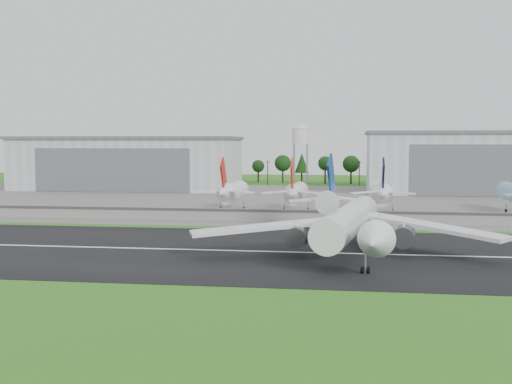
% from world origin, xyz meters
% --- Properties ---
extents(ground, '(600.00, 600.00, 0.00)m').
position_xyz_m(ground, '(0.00, 0.00, 0.00)').
color(ground, '#2A6B19').
rests_on(ground, ground).
extents(runway, '(320.00, 60.00, 0.10)m').
position_xyz_m(runway, '(0.00, 10.00, 0.05)').
color(runway, black).
rests_on(runway, ground).
extents(runway_centerline, '(220.00, 1.00, 0.02)m').
position_xyz_m(runway_centerline, '(0.00, 10.00, 0.11)').
color(runway_centerline, white).
rests_on(runway_centerline, runway).
extents(apron, '(320.00, 150.00, 0.10)m').
position_xyz_m(apron, '(0.00, 120.00, 0.05)').
color(apron, slate).
rests_on(apron, ground).
extents(blast_fence, '(240.00, 0.61, 3.50)m').
position_xyz_m(blast_fence, '(0.00, 54.99, 1.81)').
color(blast_fence, gray).
rests_on(blast_fence, ground).
extents(hangar_west, '(97.00, 44.00, 23.20)m').
position_xyz_m(hangar_west, '(-80.00, 164.92, 11.63)').
color(hangar_west, silver).
rests_on(hangar_west, ground).
extents(hangar_east, '(102.00, 47.00, 25.20)m').
position_xyz_m(hangar_east, '(75.00, 164.92, 12.63)').
color(hangar_east, silver).
rests_on(hangar_east, ground).
extents(water_tower, '(8.40, 8.40, 29.40)m').
position_xyz_m(water_tower, '(-5.00, 185.00, 24.55)').
color(water_tower, '#99999E').
rests_on(water_tower, ground).
extents(utility_poles, '(230.00, 3.00, 12.00)m').
position_xyz_m(utility_poles, '(0.00, 200.00, 0.00)').
color(utility_poles, black).
rests_on(utility_poles, ground).
extents(treeline, '(320.00, 16.00, 22.00)m').
position_xyz_m(treeline, '(0.00, 215.00, 0.00)').
color(treeline, black).
rests_on(treeline, ground).
extents(main_airliner, '(56.64, 59.18, 18.17)m').
position_xyz_m(main_airliner, '(17.11, 9.57, 4.89)').
color(main_airliner, white).
rests_on(main_airliner, runway).
extents(parked_jet_red_a, '(7.36, 31.29, 16.58)m').
position_xyz_m(parked_jet_red_a, '(-17.28, 76.55, 6.08)').
color(parked_jet_red_a, white).
rests_on(parked_jet_red_a, ground).
extents(parked_jet_red_b, '(7.36, 31.29, 16.50)m').
position_xyz_m(parked_jet_red_b, '(1.81, 76.53, 6.01)').
color(parked_jet_red_b, silver).
rests_on(parked_jet_red_b, ground).
extents(parked_jet_navy, '(7.36, 31.29, 16.75)m').
position_xyz_m(parked_jet_navy, '(26.10, 76.57, 6.24)').
color(parked_jet_navy, white).
rests_on(parked_jet_navy, ground).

